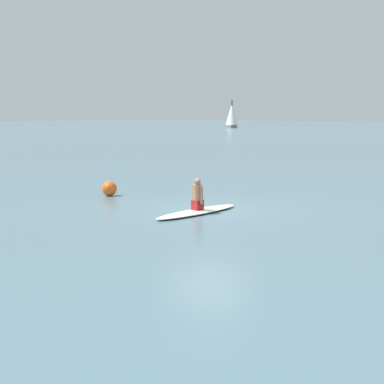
{
  "coord_description": "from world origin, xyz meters",
  "views": [
    {
      "loc": [
        12.77,
        10.39,
        2.84
      ],
      "look_at": [
        0.48,
        -0.24,
        0.58
      ],
      "focal_mm": 52.46,
      "sensor_mm": 36.0,
      "label": 1
    }
  ],
  "objects": [
    {
      "name": "ground_plane",
      "position": [
        0.0,
        0.0,
        0.0
      ],
      "size": [
        400.0,
        400.0,
        0.0
      ],
      "primitive_type": "plane",
      "color": "slate"
    },
    {
      "name": "surfboard",
      "position": [
        0.63,
        0.09,
        0.06
      ],
      "size": [
        3.31,
        0.75,
        0.11
      ],
      "primitive_type": "ellipsoid",
      "rotation": [
        0.0,
        0.0,
        3.12
      ],
      "color": "silver",
      "rests_on": "ground"
    },
    {
      "name": "person_paddler",
      "position": [
        0.63,
        0.09,
        0.52
      ],
      "size": [
        0.31,
        0.4,
        0.91
      ],
      "rotation": [
        0.0,
        0.0,
        3.12
      ],
      "color": "#A51E23",
      "rests_on": "surfboard"
    },
    {
      "name": "sailboat_near_left",
      "position": [
        -81.34,
        -60.15,
        2.67
      ],
      "size": [
        3.75,
        3.05,
        5.7
      ],
      "rotation": [
        0.0,
        0.0,
        0.24
      ],
      "color": "#B2A893",
      "rests_on": "ground"
    },
    {
      "name": "buoy_marker",
      "position": [
        -0.04,
        -4.52,
        0.26
      ],
      "size": [
        0.52,
        0.52,
        0.52
      ],
      "primitive_type": "sphere",
      "color": "#E55919",
      "rests_on": "ground"
    }
  ]
}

